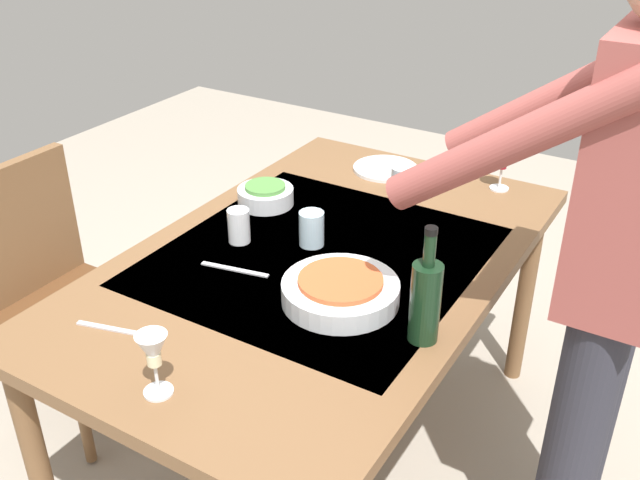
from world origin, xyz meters
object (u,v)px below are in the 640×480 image
(dining_table, at_px, (320,277))
(serving_bowl_pasta, at_px, (340,290))
(wine_glass_left, at_px, (503,160))
(water_cup_near_right, at_px, (239,226))
(water_cup_far_left, at_px, (402,181))
(wine_glass_right, at_px, (153,353))
(person_server, at_px, (612,260))
(dinner_plate_near, at_px, (385,169))
(water_cup_near_left, at_px, (312,229))
(side_bowl_salad, at_px, (266,195))
(wine_bottle, at_px, (425,299))
(chair_near, at_px, (52,280))

(dining_table, distance_m, serving_bowl_pasta, 0.26)
(wine_glass_left, bearing_deg, dining_table, -22.42)
(water_cup_near_right, xyz_separation_m, water_cup_far_left, (-0.54, 0.26, -0.00))
(dining_table, distance_m, wine_glass_right, 0.70)
(person_server, relative_size, dinner_plate_near, 7.34)
(wine_glass_right, relative_size, serving_bowl_pasta, 0.50)
(water_cup_near_left, bearing_deg, serving_bowl_pasta, 45.55)
(side_bowl_salad, bearing_deg, water_cup_near_right, 17.45)
(wine_glass_right, xyz_separation_m, serving_bowl_pasta, (-0.50, 0.16, -0.07))
(person_server, relative_size, water_cup_far_left, 18.02)
(person_server, height_order, dinner_plate_near, person_server)
(serving_bowl_pasta, distance_m, side_bowl_salad, 0.61)
(wine_bottle, bearing_deg, side_bowl_salad, -118.81)
(person_server, bearing_deg, wine_glass_right, -47.05)
(wine_bottle, height_order, side_bowl_salad, wine_bottle)
(person_server, distance_m, water_cup_near_left, 0.82)
(wine_glass_left, distance_m, wine_glass_right, 1.40)
(serving_bowl_pasta, bearing_deg, wine_bottle, 81.36)
(chair_near, distance_m, serving_bowl_pasta, 1.07)
(wine_bottle, relative_size, side_bowl_salad, 1.64)
(water_cup_far_left, bearing_deg, wine_bottle, 29.03)
(water_cup_near_right, height_order, dinner_plate_near, water_cup_near_right)
(person_server, xyz_separation_m, serving_bowl_pasta, (0.19, -0.59, -0.17))
(wine_glass_right, xyz_separation_m, water_cup_near_right, (-0.62, -0.25, -0.05))
(chair_near, height_order, serving_bowl_pasta, chair_near)
(wine_glass_right, bearing_deg, water_cup_near_right, -158.01)
(water_cup_near_left, relative_size, water_cup_far_left, 1.10)
(person_server, distance_m, water_cup_far_left, 0.89)
(dining_table, xyz_separation_m, chair_near, (0.25, -0.87, -0.16))
(chair_near, relative_size, wine_bottle, 3.07)
(chair_near, bearing_deg, water_cup_near_left, 109.88)
(wine_bottle, xyz_separation_m, dinner_plate_near, (-0.85, -0.52, -0.10))
(water_cup_far_left, bearing_deg, wine_glass_right, -0.60)
(serving_bowl_pasta, relative_size, side_bowl_salad, 1.67)
(wine_bottle, distance_m, dinner_plate_near, 1.00)
(dining_table, height_order, water_cup_near_left, water_cup_near_left)
(wine_glass_left, distance_m, serving_bowl_pasta, 0.88)
(dining_table, xyz_separation_m, wine_glass_left, (-0.69, 0.29, 0.18))
(wine_bottle, distance_m, wine_glass_left, 0.91)
(person_server, height_order, wine_glass_right, person_server)
(water_cup_far_left, xyz_separation_m, dinner_plate_near, (-0.15, -0.13, -0.04))
(wine_glass_left, bearing_deg, side_bowl_salad, -50.48)
(wine_bottle, height_order, wine_glass_left, wine_bottle)
(chair_near, bearing_deg, wine_glass_right, 64.45)
(water_cup_far_left, height_order, serving_bowl_pasta, water_cup_far_left)
(person_server, xyz_separation_m, wine_glass_left, (-0.67, -0.47, -0.10))
(chair_near, distance_m, dinner_plate_near, 1.20)
(wine_glass_right, bearing_deg, serving_bowl_pasta, 162.66)
(chair_near, xyz_separation_m, serving_bowl_pasta, (-0.08, 1.04, 0.26))
(wine_bottle, bearing_deg, wine_glass_right, -40.70)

